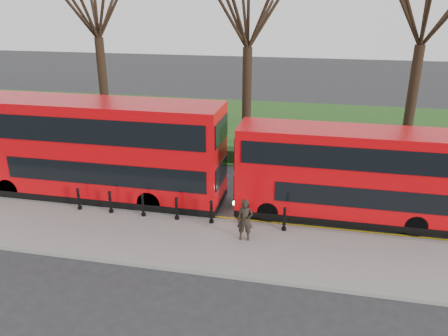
% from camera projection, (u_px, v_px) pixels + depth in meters
% --- Properties ---
extents(ground, '(120.00, 120.00, 0.00)m').
position_uv_depth(ground, '(169.00, 207.00, 20.62)').
color(ground, '#28282B').
rests_on(ground, ground).
extents(pavement, '(60.00, 4.00, 0.15)m').
position_uv_depth(pavement, '(145.00, 237.00, 17.86)').
color(pavement, gray).
rests_on(pavement, ground).
extents(kerb, '(60.00, 0.25, 0.16)m').
position_uv_depth(kerb, '(162.00, 215.00, 19.68)').
color(kerb, slate).
rests_on(kerb, ground).
extents(grass_verge, '(60.00, 18.00, 0.06)m').
position_uv_depth(grass_verge, '(231.00, 124.00, 34.30)').
color(grass_verge, '#244D19').
rests_on(grass_verge, ground).
extents(hedge, '(60.00, 0.90, 0.80)m').
position_uv_depth(hedge, '(205.00, 153.00, 26.69)').
color(hedge, black).
rests_on(hedge, ground).
extents(yellow_line_outer, '(60.00, 0.10, 0.01)m').
position_uv_depth(yellow_line_outer, '(164.00, 214.00, 19.98)').
color(yellow_line_outer, yellow).
rests_on(yellow_line_outer, ground).
extents(yellow_line_inner, '(60.00, 0.10, 0.01)m').
position_uv_depth(yellow_line_inner, '(166.00, 212.00, 20.17)').
color(yellow_line_inner, yellow).
rests_on(yellow_line_inner, ground).
extents(tree_left, '(7.97, 7.97, 12.45)m').
position_uv_depth(tree_left, '(95.00, 2.00, 28.08)').
color(tree_left, black).
rests_on(tree_left, ground).
extents(tree_mid, '(7.48, 7.48, 11.69)m').
position_uv_depth(tree_mid, '(248.00, 12.00, 26.31)').
color(tree_mid, black).
rests_on(tree_mid, ground).
extents(tree_right, '(7.88, 7.88, 12.31)m').
position_uv_depth(tree_right, '(427.00, 4.00, 24.19)').
color(tree_right, black).
rests_on(tree_right, ground).
extents(bollard_row, '(9.51, 0.15, 1.00)m').
position_uv_depth(bollard_row, '(177.00, 209.00, 19.00)').
color(bollard_row, black).
rests_on(bollard_row, pavement).
extents(bus_lead, '(12.12, 2.78, 4.82)m').
position_uv_depth(bus_lead, '(98.00, 151.00, 20.84)').
color(bus_lead, red).
rests_on(bus_lead, ground).
extents(bus_rear, '(10.27, 2.36, 4.08)m').
position_uv_depth(bus_rear, '(355.00, 176.00, 18.83)').
color(bus_rear, red).
rests_on(bus_rear, ground).
extents(pedestrian, '(0.66, 0.46, 1.72)m').
position_uv_depth(pedestrian, '(245.00, 220.00, 17.25)').
color(pedestrian, black).
rests_on(pedestrian, pavement).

